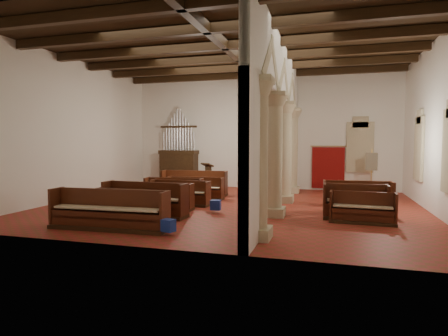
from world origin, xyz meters
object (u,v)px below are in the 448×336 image
pipe_organ (179,162)px  lectern (208,178)px  nave_pew_0 (109,216)px  aisle_pew_0 (362,213)px  processional_banner (371,181)px

pipe_organ → lectern: (1.94, -0.68, -0.80)m
lectern → nave_pew_0: 9.44m
nave_pew_0 → lectern: bearing=88.7°
lectern → aisle_pew_0: lectern is taller
pipe_organ → aisle_pew_0: (9.06, -7.31, -1.05)m
processional_banner → aisle_pew_0: bearing=-92.5°
pipe_organ → processional_banner: pipe_organ is taller
lectern → processional_banner: size_ratio=0.64×
aisle_pew_0 → nave_pew_0: bearing=-154.7°
processional_banner → nave_pew_0: processional_banner is taller
processional_banner → aisle_pew_0: (-0.78, -5.46, -0.45)m
pipe_organ → nave_pew_0: size_ratio=1.25×
pipe_organ → processional_banner: (9.83, -1.85, -0.61)m
pipe_organ → aisle_pew_0: 11.69m
pipe_organ → lectern: pipe_organ is taller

